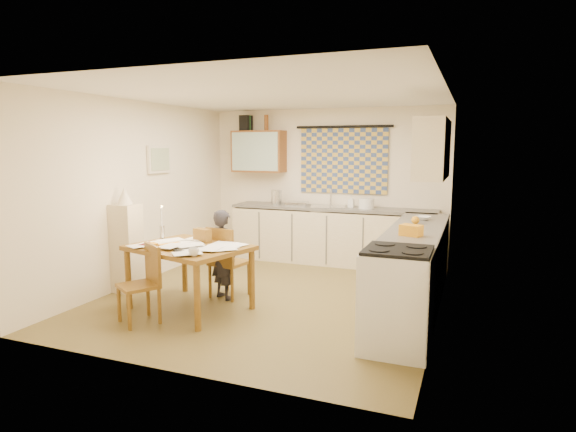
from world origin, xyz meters
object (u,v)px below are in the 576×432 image
at_px(shelf_stand, 127,248).
at_px(chair_far, 229,275).
at_px(counter_right, 415,267).
at_px(counter_back, 332,236).
at_px(person, 223,254).
at_px(stove, 396,300).
at_px(dining_table, 190,277).

bearing_deg(shelf_stand, chair_far, 11.96).
bearing_deg(counter_right, shelf_stand, -166.73).
distance_m(chair_far, shelf_stand, 1.39).
distance_m(counter_back, person, 2.40).
distance_m(person, shelf_stand, 1.32).
xyz_separation_m(counter_back, counter_right, (1.50, -1.64, -0.00)).
bearing_deg(person, stove, -172.59).
relative_size(stove, shelf_stand, 0.84).
xyz_separation_m(counter_right, stove, (0.00, -1.43, 0.03)).
xyz_separation_m(counter_right, shelf_stand, (-3.54, -0.83, 0.12)).
bearing_deg(counter_back, dining_table, -108.12).
bearing_deg(person, chair_far, -81.57).
bearing_deg(person, shelf_stand, 35.69).
bearing_deg(person, counter_back, -81.04).
bearing_deg(stove, counter_back, 116.08).
relative_size(dining_table, shelf_stand, 1.29).
relative_size(chair_far, person, 0.80).
xyz_separation_m(counter_right, chair_far, (-2.21, -0.55, -0.17)).
bearing_deg(counter_back, shelf_stand, -129.43).
height_order(chair_far, person, person).
relative_size(stove, dining_table, 0.65).
height_order(chair_far, shelf_stand, shelf_stand).
xyz_separation_m(counter_back, chair_far, (-0.71, -2.20, -0.17)).
height_order(counter_right, dining_table, counter_right).
distance_m(counter_right, dining_table, 2.66).
distance_m(stove, chair_far, 2.39).
distance_m(dining_table, person, 0.55).
distance_m(counter_right, person, 2.33).
relative_size(counter_back, counter_right, 1.12).
distance_m(counter_back, counter_right, 2.23).
height_order(counter_right, shelf_stand, shelf_stand).
relative_size(chair_far, shelf_stand, 0.78).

